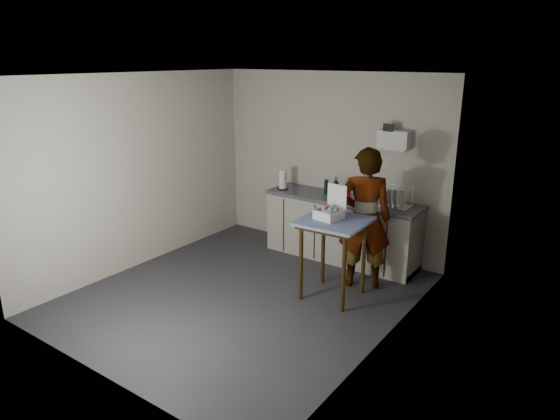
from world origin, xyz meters
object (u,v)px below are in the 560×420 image
Objects in this scene: kitchen_counter at (341,230)px; dark_bottle at (326,187)px; side_table at (334,230)px; soda_can at (348,194)px; bakery_box at (330,211)px; soap_bottle at (336,187)px; paper_towel at (283,180)px; dish_rack at (395,202)px; standing_man at (365,219)px.

kitchen_counter is 0.65m from dark_bottle.
soda_can is at bearing 107.46° from side_table.
bakery_box is at bearing -72.87° from soda_can.
paper_towel is at bearing -173.81° from soap_bottle.
paper_towel is (-1.43, 1.00, 0.20)m from side_table.
dish_rack is at bearing 81.34° from bakery_box.
soap_bottle is at bearing -171.56° from soda_can.
standing_man reaches higher than dish_rack.
soda_can is (-0.56, 0.63, 0.09)m from standing_man.
kitchen_counter is at bearing -72.34° from standing_man.
kitchen_counter is 17.55× the size of soda_can.
soap_bottle is (-0.59, 1.09, 0.20)m from side_table.
kitchen_counter is 5.82× the size of dish_rack.
bakery_box is (-0.35, -1.09, 0.09)m from dish_rack.
dark_bottle is 0.68m from paper_towel.
side_table is 1.76m from paper_towel.
side_table is at bearing -34.91° from paper_towel.
soap_bottle is 0.96× the size of paper_towel.
side_table is (0.48, -1.10, 0.42)m from kitchen_counter.
side_table is 1.20m from soda_can.
dark_bottle is 1.05m from dish_rack.
side_table is 3.50× the size of soap_bottle.
soda_can is 1.16m from bakery_box.
standing_man is at bearing -44.07° from kitchen_counter.
standing_man is 13.92× the size of soda_can.
dark_bottle reaches higher than side_table.
dark_bottle reaches higher than soda_can.
paper_towel reaches higher than soda_can.
paper_towel reaches higher than kitchen_counter.
side_table is 1.37m from dark_bottle.
standing_man reaches higher than bakery_box.
dark_bottle is at bearing 131.24° from bakery_box.
dish_rack reaches higher than side_table.
soap_bottle is 0.72× the size of bakery_box.
soap_bottle is (-0.11, -0.01, 0.62)m from kitchen_counter.
soda_can reaches higher than kitchen_counter.
side_table is 3.37× the size of paper_towel.
kitchen_counter is 1.28m from side_table.
side_table is 0.51m from standing_man.
standing_man is 1.13m from dark_bottle.
paper_towel is at bearing -176.43° from dish_rack.
standing_man is 6.38× the size of soap_bottle.
kitchen_counter is 8.05× the size of soap_bottle.
soda_can is 0.33× the size of bakery_box.
dish_rack is (1.71, 0.11, -0.08)m from paper_towel.
side_table is 1.15m from dish_rack.
dark_bottle is 0.54× the size of dish_rack.
soap_bottle reaches higher than side_table.
kitchen_counter is 0.94m from dish_rack.
dark_bottle is at bearing -63.17° from standing_man.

